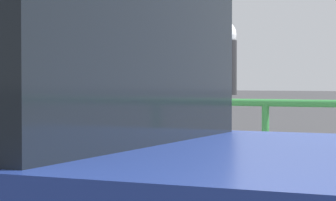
% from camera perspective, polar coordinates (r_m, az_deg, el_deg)
% --- Properties ---
extents(parking_meter, '(0.18, 0.19, 1.58)m').
position_cam_1_polar(parking_meter, '(4.36, 3.98, 0.62)').
color(parking_meter, slate).
rests_on(parking_meter, sidewalk_curb).
extents(pedestrian_at_meter, '(0.68, 0.54, 1.74)m').
position_cam_1_polar(pedestrian_at_meter, '(4.59, -2.28, -1.39)').
color(pedestrian_at_meter, '#1E233F').
rests_on(pedestrian_at_meter, sidewalk_curb).
extents(background_railing, '(24.06, 0.06, 1.08)m').
position_cam_1_polar(background_railing, '(6.25, 7.32, -2.62)').
color(background_railing, '#2D7A38').
rests_on(background_railing, sidewalk_curb).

